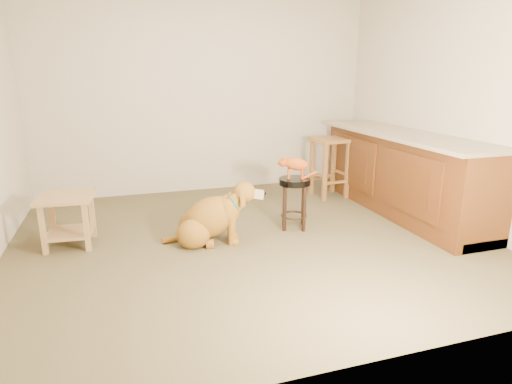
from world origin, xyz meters
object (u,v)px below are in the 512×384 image
object	(u,v)px
side_table	(68,213)
tabby_kitten	(294,165)
golden_retriever	(211,219)
wood_stool	(329,167)
padded_stool	(294,193)

from	to	relation	value
side_table	tabby_kitten	distance (m)	2.24
golden_retriever	tabby_kitten	bearing A→B (deg)	21.30
wood_stool	tabby_kitten	distance (m)	1.35
padded_stool	side_table	world-z (taller)	padded_stool
side_table	padded_stool	bearing A→B (deg)	-5.06
side_table	golden_retriever	size ratio (longest dim) A/B	0.53
wood_stool	golden_retriever	xyz separation A→B (m)	(-1.81, -1.10, -0.17)
padded_stool	wood_stool	xyz separation A→B (m)	(0.89, 0.96, 0.02)
wood_stool	side_table	size ratio (longest dim) A/B	1.50
side_table	tabby_kitten	bearing A→B (deg)	-4.97
padded_stool	golden_retriever	world-z (taller)	golden_retriever
wood_stool	golden_retriever	bearing A→B (deg)	-148.69
side_table	golden_retriever	xyz separation A→B (m)	(1.29, -0.34, -0.09)
side_table	golden_retriever	bearing A→B (deg)	-14.55
wood_stool	golden_retriever	size ratio (longest dim) A/B	0.79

